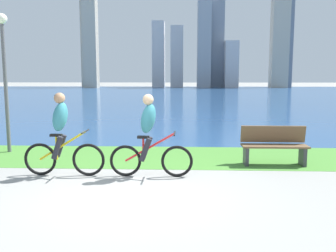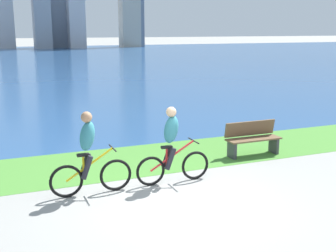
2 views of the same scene
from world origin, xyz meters
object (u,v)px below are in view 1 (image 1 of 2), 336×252
cyclist_trailing (62,135)px  lamppost_tall (4,62)px  bench_near_path (274,146)px  cyclist_lead (149,136)px

cyclist_trailing → lamppost_tall: lamppost_tall is taller
cyclist_trailing → bench_near_path: (4.60, 1.15, -0.39)m
lamppost_tall → cyclist_trailing: bearing=-45.3°
bench_near_path → lamppost_tall: bearing=170.6°
bench_near_path → lamppost_tall: (-6.86, 1.14, 1.98)m
lamppost_tall → cyclist_lead: bearing=-29.4°
cyclist_lead → bench_near_path: size_ratio=1.14×
cyclist_lead → lamppost_tall: 4.93m
cyclist_lead → cyclist_trailing: (-1.80, 0.00, 0.01)m
cyclist_lead → cyclist_trailing: bearing=179.9°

